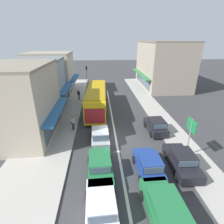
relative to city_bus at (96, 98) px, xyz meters
name	(u,v)px	position (x,y,z in m)	size (l,w,h in m)	color
ground_plane	(116,141)	(1.96, -8.08, -1.88)	(140.00, 140.00, 0.00)	#353538
lane_centre_line	(113,123)	(1.96, -4.08, -1.88)	(0.20, 28.00, 0.01)	silver
sidewalk_left	(59,117)	(-4.84, -2.08, -1.81)	(5.20, 44.00, 0.14)	#A39E96
kerb_right	(158,114)	(8.16, -2.08, -1.82)	(2.80, 44.00, 0.12)	#A39E96
shopfront_corner_near	(11,103)	(-8.22, -6.21, 1.77)	(8.71, 8.43, 7.31)	#B2A38E
shopfront_mid_block	(38,84)	(-8.22, 2.07, 1.53)	(7.64, 7.43, 6.84)	#84939E
shopfront_far_end	(51,73)	(-8.22, 9.68, 1.71)	(8.44, 7.23, 7.20)	beige
building_right_far	(163,65)	(13.44, 12.60, 2.62)	(8.99, 13.58, 9.01)	gray
city_bus	(96,98)	(0.00, 0.00, 0.00)	(2.98, 10.93, 3.23)	yellow
hatchback_adjacent_lane_lead	(100,136)	(0.37, -8.36, -1.17)	(1.89, 3.74, 1.54)	#9EA3A8
sedan_adjacent_lane_trail	(100,167)	(0.31, -12.60, -1.22)	(1.99, 4.25, 1.47)	#1E6638
wagon_queue_gap_filler	(166,211)	(3.83, -16.55, -1.14)	(2.04, 4.55, 1.58)	#1E6638
hatchback_behind_bus_mid	(148,165)	(3.91, -12.76, -1.17)	(1.86, 3.72, 1.54)	navy
sedan_behind_bus_near	(101,209)	(0.34, -16.10, -1.22)	(2.02, 4.26, 1.47)	silver
parked_sedan_kerb_front	(182,161)	(6.65, -12.40, -1.22)	(2.00, 4.25, 1.47)	black
parked_hatchback_kerb_second	(156,126)	(6.40, -6.60, -1.17)	(1.90, 3.75, 1.54)	black
traffic_light_downstreet	(87,73)	(-2.10, 13.76, 0.97)	(0.33, 0.24, 4.20)	gray
directional_road_sign	(191,129)	(7.68, -11.11, 0.82)	(0.10, 1.40, 3.60)	gray
pedestrian_with_handbag_near	(73,122)	(-2.55, -5.75, -0.81)	(0.42, 0.65, 1.63)	#232838
pedestrian_browsing_midblock	(79,94)	(-2.92, 4.52, -0.81)	(0.50, 0.61, 1.63)	#333338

